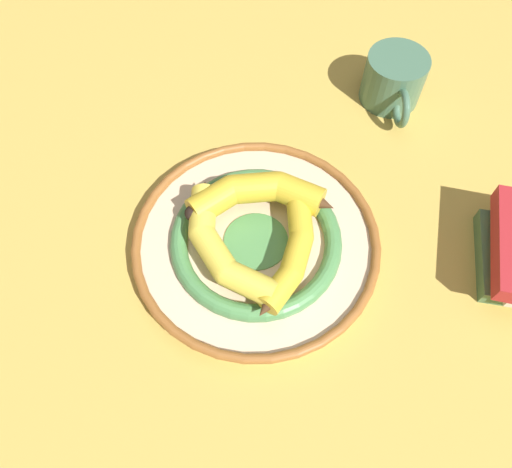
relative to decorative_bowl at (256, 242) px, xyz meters
The scene contains 6 objects.
ground_plane 0.05m from the decorative_bowl, 26.10° to the left, with size 2.80×2.80×0.00m, color gold.
decorative_bowl is the anchor object (origin of this frame).
banana_a 0.06m from the decorative_bowl, 145.31° to the right, with size 0.14×0.16×0.04m.
banana_b 0.06m from the decorative_bowl, 22.88° to the right, with size 0.11×0.19×0.03m.
banana_c 0.07m from the decorative_bowl, 87.95° to the left, with size 0.16×0.08×0.03m.
coffee_mug 0.35m from the decorative_bowl, behind, with size 0.12×0.11×0.08m.
Camera 1 is at (0.21, 0.18, 0.59)m, focal length 35.00 mm.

